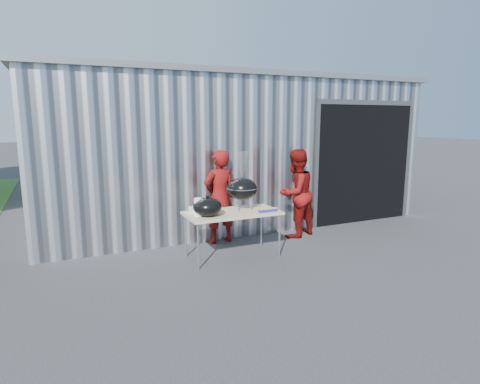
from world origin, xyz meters
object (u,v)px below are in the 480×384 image
folding_table (232,214)px  person_bystander (296,193)px  kettle_grill (242,185)px  person_cook (220,197)px

folding_table → person_bystander: size_ratio=0.90×
kettle_grill → person_cook: kettle_grill is taller
kettle_grill → person_cook: (-0.09, 0.76, -0.32)m
person_cook → person_bystander: 1.47m
folding_table → person_bystander: bearing=21.1°
folding_table → person_cook: size_ratio=0.89×
kettle_grill → person_bystander: 1.51m
folding_table → kettle_grill: kettle_grill is taller
kettle_grill → person_bystander: kettle_grill is taller
person_cook → person_bystander: bearing=164.4°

